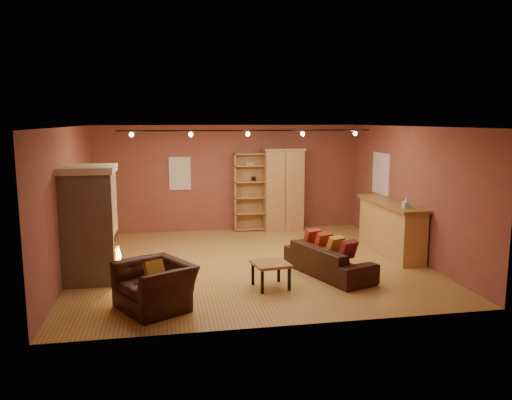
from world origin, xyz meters
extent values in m
plane|color=olive|center=(0.00, 0.00, 0.00)|extent=(7.00, 7.00, 0.00)
plane|color=brown|center=(0.00, 0.00, 2.80)|extent=(7.00, 7.00, 0.00)
cube|color=brown|center=(0.00, 3.25, 1.40)|extent=(7.00, 0.02, 2.80)
cube|color=brown|center=(-3.50, 0.00, 1.40)|extent=(0.02, 6.50, 2.80)
cube|color=brown|center=(3.50, 0.00, 1.40)|extent=(0.02, 6.50, 2.80)
cube|color=tan|center=(-3.05, -0.60, 1.00)|extent=(0.90, 0.90, 2.00)
cube|color=beige|center=(-3.05, -0.60, 2.06)|extent=(0.98, 0.98, 0.12)
cube|color=black|center=(-2.64, -0.60, 0.60)|extent=(0.10, 0.65, 0.55)
cone|color=orange|center=(-2.58, -0.60, 0.48)|extent=(0.10, 0.10, 0.22)
cube|color=silver|center=(-1.30, 3.23, 1.55)|extent=(0.56, 0.04, 0.86)
cube|color=tan|center=(0.52, 3.23, 1.03)|extent=(0.85, 0.04, 2.07)
cube|color=tan|center=(0.12, 3.09, 1.03)|extent=(0.04, 0.33, 2.07)
cube|color=tan|center=(0.92, 3.09, 1.03)|extent=(0.04, 0.33, 2.07)
cube|color=gray|center=(0.38, 3.09, 0.92)|extent=(0.18, 0.12, 0.05)
cube|color=black|center=(0.63, 3.09, 1.38)|extent=(0.10, 0.10, 0.12)
cube|color=tan|center=(0.52, 3.09, 0.04)|extent=(0.85, 0.33, 0.04)
cube|color=tan|center=(0.52, 3.09, 0.47)|extent=(0.85, 0.33, 0.04)
cube|color=tan|center=(0.52, 3.09, 0.89)|extent=(0.85, 0.33, 0.03)
cube|color=tan|center=(0.52, 3.09, 1.32)|extent=(0.85, 0.33, 0.04)
cube|color=tan|center=(0.52, 3.09, 1.74)|extent=(0.85, 0.33, 0.04)
cube|color=tan|center=(0.52, 3.09, 2.05)|extent=(0.85, 0.33, 0.04)
cube|color=tan|center=(1.41, 2.97, 1.07)|extent=(1.02, 0.56, 2.14)
cube|color=olive|center=(1.41, 2.70, 1.07)|extent=(0.02, 0.01, 2.04)
cube|color=tan|center=(1.41, 2.97, 2.17)|extent=(1.08, 0.62, 0.06)
cube|color=tan|center=(3.20, 0.21, 0.55)|extent=(0.52, 2.30, 1.10)
cube|color=olive|center=(3.20, 0.21, 1.13)|extent=(0.64, 2.42, 0.06)
cube|color=#8ABFDD|center=(3.15, -0.55, 1.21)|extent=(0.12, 0.12, 0.11)
cone|color=white|center=(3.15, -0.55, 1.32)|extent=(0.08, 0.08, 0.10)
cube|color=silver|center=(3.47, 1.40, 1.65)|extent=(0.05, 0.90, 1.00)
imported|color=black|center=(1.36, -1.04, 0.38)|extent=(1.21, 2.05, 0.77)
cube|color=maroon|center=(1.54, -1.56, 0.62)|extent=(0.36, 0.32, 0.36)
cube|color=#AF882D|center=(1.42, -1.22, 0.62)|extent=(0.36, 0.32, 0.36)
cube|color=maroon|center=(1.29, -0.87, 0.62)|extent=(0.36, 0.32, 0.36)
cube|color=maroon|center=(1.17, -0.53, 0.62)|extent=(0.36, 0.32, 0.36)
imported|color=black|center=(-1.88, -2.22, 0.49)|extent=(1.19, 1.33, 0.98)
cube|color=#AF882D|center=(-1.88, -2.22, 0.61)|extent=(0.38, 0.35, 0.34)
cube|color=olive|center=(0.11, -1.58, 0.43)|extent=(0.68, 0.68, 0.05)
cube|color=black|center=(-0.14, -1.83, 0.20)|extent=(0.05, 0.05, 0.40)
cube|color=black|center=(0.36, -1.83, 0.20)|extent=(0.05, 0.05, 0.40)
cube|color=black|center=(-0.14, -1.33, 0.20)|extent=(0.05, 0.05, 0.40)
cube|color=black|center=(0.36, -1.33, 0.20)|extent=(0.05, 0.05, 0.40)
cylinder|color=black|center=(0.00, 0.20, 2.72)|extent=(5.20, 0.03, 0.03)
sphere|color=#FFD88C|center=(-2.30, 0.20, 2.65)|extent=(0.09, 0.09, 0.09)
sphere|color=#FFD88C|center=(-1.15, 0.20, 2.65)|extent=(0.09, 0.09, 0.09)
sphere|color=#FFD88C|center=(0.00, 0.20, 2.65)|extent=(0.09, 0.09, 0.09)
sphere|color=#FFD88C|center=(1.15, 0.20, 2.65)|extent=(0.09, 0.09, 0.09)
sphere|color=#FFD88C|center=(2.30, 0.20, 2.65)|extent=(0.09, 0.09, 0.09)
camera|label=1|loc=(-1.66, -9.86, 2.93)|focal=35.00mm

